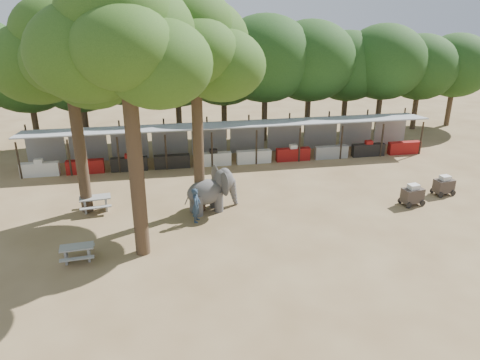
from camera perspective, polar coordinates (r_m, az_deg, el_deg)
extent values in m
plane|color=brown|center=(20.76, 5.26, -10.04)|extent=(100.00, 100.00, 0.00)
cube|color=#97989E|center=(32.45, -1.10, 6.76)|extent=(28.00, 2.99, 0.39)
cylinder|color=#2D2319|center=(32.07, -23.50, 2.30)|extent=(0.12, 0.12, 2.40)
cylinder|color=#2D2319|center=(34.52, -22.64, 4.09)|extent=(0.12, 0.12, 2.80)
cube|color=silver|center=(32.53, -23.21, 1.20)|extent=(2.38, 0.50, 0.90)
cube|color=gray|center=(34.59, -22.56, 3.43)|extent=(2.52, 0.12, 2.00)
cylinder|color=#2D2319|center=(31.52, -18.56, 2.68)|extent=(0.12, 0.12, 2.40)
cylinder|color=#2D2319|center=(34.01, -18.04, 4.46)|extent=(0.12, 0.12, 2.80)
cube|color=maroon|center=(31.99, -18.34, 1.55)|extent=(2.38, 0.50, 0.90)
cube|color=gray|center=(34.08, -17.97, 3.80)|extent=(2.52, 0.12, 2.00)
cylinder|color=#2D2319|center=(31.22, -13.48, 3.04)|extent=(0.12, 0.12, 2.40)
cylinder|color=#2D2319|center=(33.73, -13.33, 4.81)|extent=(0.12, 0.12, 2.80)
cube|color=black|center=(31.69, -13.34, 1.90)|extent=(2.38, 0.50, 0.90)
cube|color=gray|center=(33.80, -13.27, 4.14)|extent=(2.52, 0.12, 2.00)
cylinder|color=#2D2319|center=(31.16, -8.34, 3.39)|extent=(0.12, 0.12, 2.40)
cylinder|color=#2D2319|center=(33.68, -8.56, 5.14)|extent=(0.12, 0.12, 2.80)
cube|color=black|center=(31.64, -8.28, 2.24)|extent=(2.38, 0.50, 0.90)
cube|color=gray|center=(33.74, -8.52, 4.46)|extent=(2.52, 0.12, 2.00)
cylinder|color=#2D2319|center=(31.35, -3.22, 3.71)|extent=(0.12, 0.12, 2.40)
cylinder|color=#2D2319|center=(33.86, -3.80, 5.43)|extent=(0.12, 0.12, 2.80)
cube|color=silver|center=(31.83, -3.25, 2.56)|extent=(2.38, 0.50, 0.90)
cube|color=gray|center=(33.92, -3.78, 4.75)|extent=(2.52, 0.12, 2.00)
cylinder|color=#2D2319|center=(31.79, 1.81, 3.99)|extent=(0.12, 0.12, 2.40)
cylinder|color=#2D2319|center=(34.26, 0.87, 5.67)|extent=(0.12, 0.12, 2.80)
cube|color=silver|center=(32.26, 1.70, 2.86)|extent=(2.38, 0.50, 0.90)
cube|color=gray|center=(34.33, 0.88, 5.01)|extent=(2.52, 0.12, 2.00)
cylinder|color=#2D2319|center=(32.47, 6.66, 4.24)|extent=(0.12, 0.12, 2.40)
cylinder|color=#2D2319|center=(34.89, 5.41, 5.88)|extent=(0.12, 0.12, 2.80)
cube|color=maroon|center=(32.93, 6.48, 3.12)|extent=(2.38, 0.50, 0.90)
cube|color=gray|center=(34.96, 5.41, 5.22)|extent=(2.52, 0.12, 2.00)
cylinder|color=#2D2319|center=(33.37, 11.28, 4.44)|extent=(0.12, 0.12, 2.40)
cylinder|color=#2D2319|center=(35.73, 9.77, 6.04)|extent=(0.12, 0.12, 2.80)
cube|color=gray|center=(33.82, 11.04, 3.36)|extent=(2.38, 0.50, 0.90)
cube|color=gray|center=(35.80, 9.76, 5.40)|extent=(2.52, 0.12, 2.00)
cylinder|color=#2D2319|center=(34.47, 15.64, 4.61)|extent=(0.12, 0.12, 2.40)
cylinder|color=#2D2319|center=(36.76, 13.91, 6.16)|extent=(0.12, 0.12, 2.80)
cube|color=black|center=(34.91, 15.35, 3.55)|extent=(2.38, 0.50, 0.90)
cube|color=gray|center=(36.83, 13.88, 5.54)|extent=(2.52, 0.12, 2.00)
cylinder|color=#2D2319|center=(35.76, 19.71, 4.74)|extent=(0.12, 0.12, 2.40)
cylinder|color=#2D2319|center=(37.98, 17.80, 6.24)|extent=(0.12, 0.12, 2.80)
cube|color=maroon|center=(36.18, 19.37, 3.72)|extent=(2.38, 0.50, 0.90)
cube|color=gray|center=(38.04, 17.77, 5.64)|extent=(2.52, 0.12, 2.00)
cylinder|color=#332316|center=(25.09, -19.25, 5.98)|extent=(0.60, 0.60, 9.20)
cone|color=#332316|center=(24.34, -20.64, 16.44)|extent=(0.57, 0.57, 2.88)
ellipsoid|color=#224413|center=(25.04, -23.32, 12.98)|extent=(4.80, 4.80, 3.94)
ellipsoid|color=#224413|center=(23.77, -17.39, 12.37)|extent=(4.20, 4.20, 3.44)
ellipsoid|color=#224413|center=(25.46, -19.54, 14.97)|extent=(5.20, 5.20, 4.26)
ellipsoid|color=#224413|center=(23.17, -20.79, 13.50)|extent=(3.80, 3.80, 3.12)
ellipsoid|color=#224413|center=(24.59, -21.28, 16.44)|extent=(4.40, 4.40, 3.61)
cylinder|color=#332316|center=(19.82, -12.83, 4.47)|extent=(0.64, 0.64, 10.40)
cone|color=#332316|center=(18.98, -14.20, 19.62)|extent=(0.61, 0.61, 3.25)
ellipsoid|color=#224413|center=(19.51, -17.95, 14.67)|extent=(4.80, 4.80, 3.94)
ellipsoid|color=#224413|center=(18.51, -9.92, 13.79)|extent=(4.20, 4.20, 3.44)
ellipsoid|color=#224413|center=(20.11, -13.18, 17.04)|extent=(5.20, 5.20, 4.26)
ellipsoid|color=#224413|center=(17.76, -14.04, 15.43)|extent=(3.80, 3.80, 3.12)
ellipsoid|color=#224413|center=(19.20, -15.07, 19.08)|extent=(4.40, 4.40, 3.61)
cylinder|color=#332316|center=(23.83, -5.20, 6.83)|extent=(0.56, 0.56, 9.60)
cone|color=#332316|center=(23.06, -5.63, 18.42)|extent=(0.53, 0.53, 3.00)
ellipsoid|color=#224413|center=(23.41, -9.09, 14.77)|extent=(4.80, 4.80, 3.94)
ellipsoid|color=#224413|center=(22.79, -2.22, 13.81)|extent=(4.20, 4.20, 3.44)
ellipsoid|color=#224413|center=(24.24, -5.30, 16.60)|extent=(5.20, 5.20, 4.26)
ellipsoid|color=#224413|center=(21.87, -5.21, 15.26)|extent=(3.80, 3.80, 3.12)
ellipsoid|color=#224413|center=(23.24, -6.45, 18.32)|extent=(4.40, 4.40, 3.61)
cylinder|color=#332316|center=(38.00, -22.79, 6.32)|extent=(0.44, 0.44, 3.74)
ellipsoid|color=black|center=(37.30, -23.61, 11.72)|extent=(6.46, 5.95, 5.61)
cylinder|color=#332316|center=(37.41, -17.79, 6.76)|extent=(0.44, 0.44, 3.74)
ellipsoid|color=black|center=(36.69, -18.45, 12.27)|extent=(6.46, 5.95, 5.61)
cylinder|color=#332316|center=(37.10, -12.66, 7.16)|extent=(0.44, 0.44, 3.74)
ellipsoid|color=black|center=(36.39, -13.14, 12.73)|extent=(6.46, 5.95, 5.61)
cylinder|color=#332316|center=(37.10, -7.48, 7.50)|extent=(0.44, 0.44, 3.74)
ellipsoid|color=black|center=(36.38, -7.77, 13.09)|extent=(6.46, 5.95, 5.61)
cylinder|color=#332316|center=(37.40, -2.33, 7.78)|extent=(0.44, 0.44, 3.74)
ellipsoid|color=black|center=(36.68, -2.42, 13.33)|extent=(6.46, 5.95, 5.61)
cylinder|color=#332316|center=(37.98, 2.70, 8.00)|extent=(0.44, 0.44, 3.74)
ellipsoid|color=black|center=(37.28, 2.80, 13.46)|extent=(6.46, 5.95, 5.61)
cylinder|color=#332316|center=(38.85, 7.55, 8.15)|extent=(0.44, 0.44, 3.74)
ellipsoid|color=black|center=(38.16, 7.82, 13.49)|extent=(6.46, 5.95, 5.61)
cylinder|color=#332316|center=(39.97, 12.16, 8.24)|extent=(0.44, 0.44, 3.74)
ellipsoid|color=black|center=(39.31, 12.59, 13.42)|extent=(6.46, 5.95, 5.61)
cylinder|color=#332316|center=(41.34, 16.49, 8.27)|extent=(0.44, 0.44, 3.74)
ellipsoid|color=black|center=(40.69, 17.05, 13.27)|extent=(6.46, 5.95, 5.61)
cylinder|color=#332316|center=(42.92, 20.53, 8.26)|extent=(0.44, 0.44, 3.74)
ellipsoid|color=black|center=(42.30, 21.19, 13.06)|extent=(6.46, 5.95, 5.61)
cylinder|color=#332316|center=(44.69, 24.26, 8.22)|extent=(0.44, 0.44, 3.74)
ellipsoid|color=black|center=(44.10, 25.00, 12.82)|extent=(6.46, 5.95, 5.61)
ellipsoid|color=#454342|center=(24.91, -4.15, -1.46)|extent=(2.38, 1.77, 1.37)
cylinder|color=#454342|center=(24.66, -5.08, -3.09)|extent=(0.60, 0.60, 1.16)
cylinder|color=#454342|center=(25.21, -5.63, -2.53)|extent=(0.60, 0.60, 1.16)
cylinder|color=#454342|center=(25.05, -2.61, -2.60)|extent=(0.60, 0.60, 1.16)
cylinder|color=#454342|center=(25.60, -3.19, -2.06)|extent=(0.60, 0.60, 1.16)
ellipsoid|color=#454342|center=(25.08, -2.06, -0.04)|extent=(1.39, 1.23, 1.27)
ellipsoid|color=#454342|center=(24.47, -1.88, -0.52)|extent=(0.48, 1.06, 1.30)
ellipsoid|color=#454342|center=(25.53, -3.03, 0.42)|extent=(0.48, 1.06, 1.30)
cone|color=#454342|center=(25.66, -0.78, -1.63)|extent=(0.64, 0.64, 1.44)
imported|color=#26384C|center=(23.90, -5.36, -3.06)|extent=(0.62, 0.76, 1.82)
cube|color=gray|center=(21.70, -19.30, -7.70)|extent=(1.48, 0.78, 0.06)
cube|color=gray|center=(21.92, -20.43, -8.61)|extent=(0.14, 0.58, 0.66)
cube|color=gray|center=(21.82, -17.94, -8.40)|extent=(0.14, 0.58, 0.66)
cube|color=gray|center=(21.38, -19.28, -9.04)|extent=(1.44, 0.36, 0.05)
cube|color=gray|center=(22.29, -19.14, -7.70)|extent=(1.44, 0.36, 0.05)
cube|color=gray|center=(26.17, -17.27, -2.05)|extent=(1.69, 0.93, 0.06)
cube|color=gray|center=(26.35, -18.33, -2.97)|extent=(0.18, 0.65, 0.75)
cube|color=gray|center=(26.32, -16.01, -2.72)|extent=(0.18, 0.65, 0.75)
cube|color=gray|center=(25.76, -17.17, -3.22)|extent=(1.63, 0.45, 0.05)
cube|color=gray|center=(26.84, -17.20, -2.19)|extent=(1.63, 0.45, 0.05)
cube|color=#312721|center=(27.50, 20.27, -1.75)|extent=(1.22, 0.85, 0.79)
cylinder|color=black|center=(27.12, 19.91, -2.95)|extent=(0.34, 0.12, 0.34)
cylinder|color=black|center=(27.67, 21.37, -2.65)|extent=(0.34, 0.12, 0.34)
cylinder|color=black|center=(27.64, 18.97, -2.35)|extent=(0.34, 0.12, 0.34)
cylinder|color=black|center=(28.18, 20.42, -2.08)|extent=(0.34, 0.12, 0.34)
cube|color=silver|center=(27.31, 20.41, -0.78)|extent=(0.63, 0.53, 0.28)
cube|color=#312721|center=(29.57, 23.58, -0.65)|extent=(1.17, 0.80, 0.76)
cylinder|color=black|center=(29.19, 23.29, -1.70)|extent=(0.33, 0.11, 0.33)
cylinder|color=black|center=(29.75, 24.55, -1.47)|extent=(0.33, 0.11, 0.33)
cylinder|color=black|center=(29.67, 22.40, -1.19)|extent=(0.33, 0.11, 0.33)
cylinder|color=black|center=(30.23, 23.66, -0.97)|extent=(0.33, 0.11, 0.33)
cube|color=silver|center=(29.40, 23.73, 0.23)|extent=(0.60, 0.51, 0.27)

